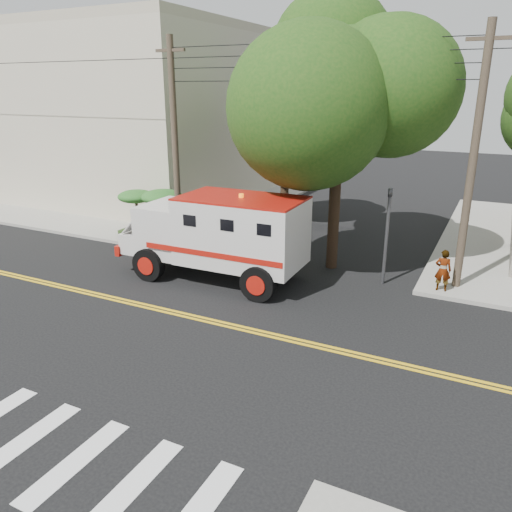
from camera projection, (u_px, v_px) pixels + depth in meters
The scene contains 12 objects.
ground at pixel (219, 323), 15.51m from camera, with size 100.00×100.00×0.00m, color black.
sidewalk_nw at pixel (146, 198), 32.65m from camera, with size 17.00×17.00×0.15m, color gray.
building_left at pixel (131, 116), 33.14m from camera, with size 16.00×14.00×10.00m, color beige.
utility_pole_left at pixel (175, 148), 21.53m from camera, with size 0.28×0.28×9.00m, color #382D23.
utility_pole_right at pixel (472, 165), 16.66m from camera, with size 0.28×0.28×9.00m, color #382D23.
tree_main at pixel (350, 80), 17.65m from camera, with size 6.08×5.70×9.85m.
tree_left at pixel (290, 114), 24.80m from camera, with size 4.48×4.20×7.70m.
traffic_signal at pixel (387, 226), 17.94m from camera, with size 0.15×0.18×3.60m.
accessibility_sign at pixel (170, 216), 22.93m from camera, with size 0.45×0.10×2.02m.
palm_planter at pixel (154, 205), 23.75m from camera, with size 3.52×2.63×2.36m.
armored_truck at pixel (219, 232), 18.53m from camera, with size 7.22×3.05×3.26m.
pedestrian_a at pixel (443, 270), 17.40m from camera, with size 0.55×0.36×1.51m, color gray.
Camera 1 is at (7.31, -12.03, 6.94)m, focal length 35.00 mm.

